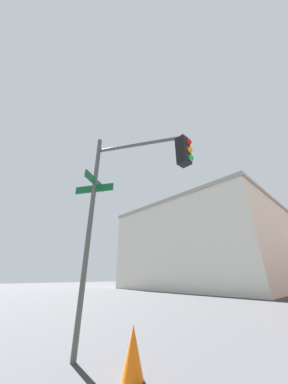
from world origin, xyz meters
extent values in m
cylinder|color=#474C47|center=(-7.34, -6.61, 2.66)|extent=(0.12, 0.12, 5.32)
cylinder|color=#474C47|center=(-6.31, -5.94, 4.92)|extent=(2.10, 1.40, 0.09)
cube|color=black|center=(-5.29, -5.28, 4.47)|extent=(0.28, 0.28, 0.80)
sphere|color=red|center=(-5.16, -5.19, 4.72)|extent=(0.18, 0.18, 0.18)
sphere|color=orange|center=(-5.16, -5.19, 4.47)|extent=(0.18, 0.18, 0.18)
sphere|color=green|center=(-5.16, -5.19, 4.22)|extent=(0.18, 0.18, 0.18)
cube|color=#0F5128|center=(-7.34, -6.61, 3.67)|extent=(0.94, 0.63, 0.20)
cube|color=#0F5128|center=(-7.34, -6.61, 3.89)|extent=(0.58, 0.86, 0.20)
cube|color=beige|center=(-17.47, 18.26, 4.97)|extent=(18.94, 20.51, 9.94)
cube|color=gray|center=(-17.47, 18.26, 10.14)|extent=(19.24, 20.81, 0.40)
cone|color=orange|center=(-6.07, -6.18, 0.37)|extent=(0.36, 0.36, 0.74)
camera|label=1|loc=(-3.05, -8.73, 1.51)|focal=17.54mm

